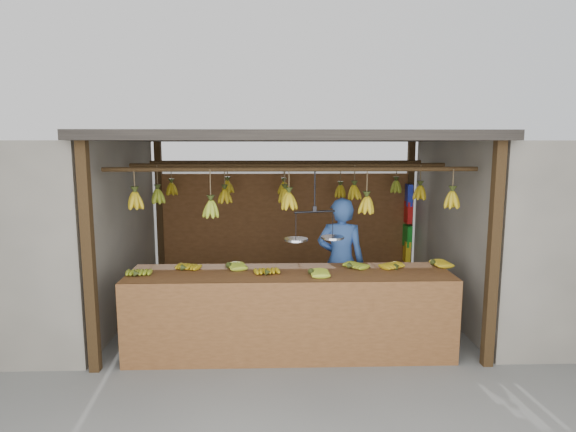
{
  "coord_description": "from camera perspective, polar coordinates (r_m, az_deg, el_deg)",
  "views": [
    {
      "loc": [
        -0.2,
        -6.13,
        2.27
      ],
      "look_at": [
        0.0,
        0.3,
        1.3
      ],
      "focal_mm": 30.0,
      "sensor_mm": 36.0,
      "label": 1
    }
  ],
  "objects": [
    {
      "name": "neighbor_right",
      "position": [
        7.3,
        29.65,
        -1.39
      ],
      "size": [
        3.0,
        3.0,
        2.3
      ],
      "primitive_type": "cube",
      "color": "slate",
      "rests_on": "ground"
    },
    {
      "name": "bag_bundles",
      "position": [
        7.88,
        14.01,
        -0.89
      ],
      "size": [
        0.08,
        0.26,
        1.25
      ],
      "color": "#1426BF",
      "rests_on": "ground"
    },
    {
      "name": "ground",
      "position": [
        6.54,
        0.08,
        -11.74
      ],
      "size": [
        80.0,
        80.0,
        0.0
      ],
      "primitive_type": "plane",
      "color": "#5B5B57"
    },
    {
      "name": "balance_scale",
      "position": [
        5.24,
        3.15,
        -2.2
      ],
      "size": [
        0.66,
        0.35,
        0.77
      ],
      "color": "black",
      "rests_on": "ground"
    },
    {
      "name": "hanging_bananas",
      "position": [
        6.16,
        -0.02,
        2.55
      ],
      "size": [
        3.59,
        2.25,
        0.39
      ],
      "color": "#B79713",
      "rests_on": "ground"
    },
    {
      "name": "vendor",
      "position": [
        6.08,
        6.26,
        -5.39
      ],
      "size": [
        0.65,
        0.49,
        1.61
      ],
      "primitive_type": "imported",
      "rotation": [
        0.0,
        0.0,
        2.96
      ],
      "color": "#3359A5",
      "rests_on": "ground"
    },
    {
      "name": "counter",
      "position": [
        5.14,
        0.26,
        -9.09
      ],
      "size": [
        3.5,
        0.79,
        0.96
      ],
      "color": "brown",
      "rests_on": "ground"
    },
    {
      "name": "neighbor_left",
      "position": [
        7.1,
        -30.4,
        -1.69
      ],
      "size": [
        3.0,
        3.0,
        2.3
      ],
      "primitive_type": "cube",
      "color": "slate",
      "rests_on": "ground"
    },
    {
      "name": "stall",
      "position": [
        6.46,
        -0.01,
        5.93
      ],
      "size": [
        4.3,
        3.3,
        2.4
      ],
      "color": "#2F1F0F",
      "rests_on": "ground"
    }
  ]
}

